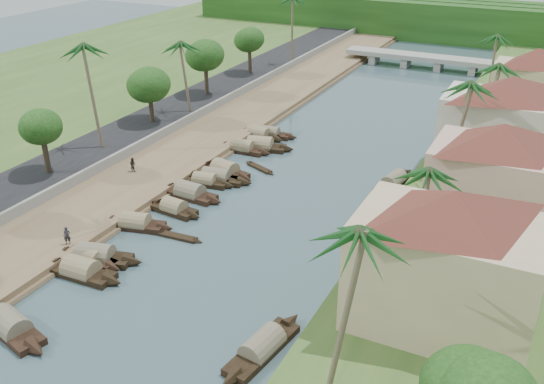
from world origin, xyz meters
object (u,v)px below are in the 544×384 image
at_px(sampan_1, 81,271).
at_px(bridge, 423,59).
at_px(sampan_0, 10,327).
at_px(building_near, 446,259).
at_px(person_near, 67,236).

bearing_deg(sampan_1, bridge, 81.93).
bearing_deg(bridge, sampan_0, -95.44).
xyz_separation_m(sampan_0, sampan_1, (-0.39, 7.70, 0.00)).
relative_size(building_near, sampan_0, 1.61).
bearing_deg(bridge, building_near, -75.61).
height_order(bridge, building_near, building_near).
bearing_deg(sampan_0, person_near, 126.44).
xyz_separation_m(bridge, sampan_0, (-8.28, -86.98, -1.30)).
distance_m(bridge, sampan_1, 79.76).
height_order(sampan_0, person_near, person_near).
distance_m(building_near, sampan_0, 30.78).
height_order(building_near, sampan_1, building_near).
xyz_separation_m(bridge, building_near, (18.99, -74.00, 4.66)).
xyz_separation_m(building_near, sampan_0, (-27.27, -12.98, -5.97)).
distance_m(sampan_0, sampan_1, 7.71).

